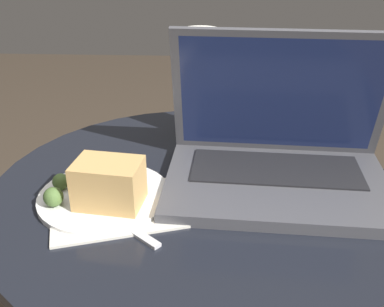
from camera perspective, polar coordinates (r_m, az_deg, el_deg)
name	(u,v)px	position (r m, az deg, el deg)	size (l,w,h in m)	color
table	(196,275)	(0.82, 0.46, -15.13)	(0.65, 0.65, 0.58)	#515156
napkin	(120,209)	(0.66, -9.08, -6.93)	(0.23, 0.19, 0.00)	silver
laptop	(278,154)	(0.71, 10.83, -0.02)	(0.36, 0.25, 0.24)	#47474C
beer_glass	(198,83)	(0.86, 0.78, 8.90)	(0.07, 0.07, 0.20)	gold
snack_plate	(105,189)	(0.67, -11.04, -4.39)	(0.20, 0.20, 0.07)	white
fork	(105,213)	(0.65, -10.98, -7.39)	(0.16, 0.14, 0.00)	silver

